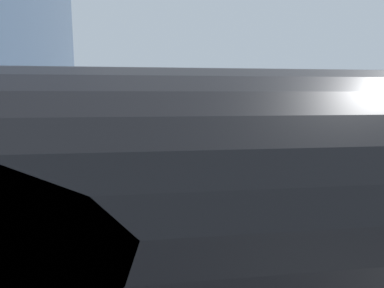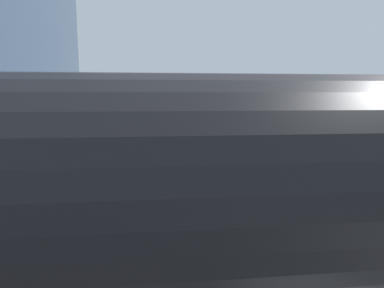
{
  "view_description": "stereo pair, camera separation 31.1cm",
  "coord_description": "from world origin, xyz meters",
  "px_view_note": "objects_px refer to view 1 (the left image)",
  "views": [
    {
      "loc": [
        -0.46,
        2.31,
        6.38
      ],
      "look_at": [
        1.47,
        16.14,
        4.34
      ],
      "focal_mm": 31.36,
      "sensor_mm": 36.0,
      "label": 1
    },
    {
      "loc": [
        -0.15,
        2.27,
        6.38
      ],
      "look_at": [
        1.47,
        16.14,
        4.34
      ],
      "focal_mm": 31.36,
      "sensor_mm": 36.0,
      "label": 2
    }
  ],
  "objects_px": {
    "car_green": "(116,193)",
    "car_blue": "(184,175)",
    "street_tree": "(283,140)",
    "car_red": "(237,288)",
    "car_black": "(88,288)",
    "box_truck": "(125,149)",
    "construction_building": "(2,13)",
    "street_lamp": "(351,163)"
  },
  "relations": [
    {
      "from": "car_red",
      "to": "box_truck",
      "type": "height_order",
      "value": "box_truck"
    },
    {
      "from": "car_black",
      "to": "car_red",
      "type": "bearing_deg",
      "value": -7.59
    },
    {
      "from": "car_green",
      "to": "car_blue",
      "type": "xyz_separation_m",
      "value": [
        4.39,
        3.62,
        0.02
      ]
    },
    {
      "from": "street_lamp",
      "to": "car_black",
      "type": "xyz_separation_m",
      "value": [
        -10.49,
        -3.48,
        -2.76
      ]
    },
    {
      "from": "street_tree",
      "to": "box_truck",
      "type": "distance_m",
      "value": 13.97
    },
    {
      "from": "car_blue",
      "to": "box_truck",
      "type": "relative_size",
      "value": 0.69
    },
    {
      "from": "car_blue",
      "to": "car_black",
      "type": "bearing_deg",
      "value": -108.11
    },
    {
      "from": "box_truck",
      "to": "car_black",
      "type": "bearing_deg",
      "value": -90.0
    },
    {
      "from": "car_green",
      "to": "car_red",
      "type": "xyz_separation_m",
      "value": [
        4.39,
        -10.4,
        -0.03
      ]
    },
    {
      "from": "street_tree",
      "to": "car_red",
      "type": "relative_size",
      "value": 1.11
    },
    {
      "from": "street_lamp",
      "to": "car_blue",
      "type": "bearing_deg",
      "value": 121.46
    },
    {
      "from": "car_red",
      "to": "construction_building",
      "type": "bearing_deg",
      "value": 117.38
    },
    {
      "from": "street_lamp",
      "to": "car_green",
      "type": "distance_m",
      "value": 12.56
    },
    {
      "from": "street_tree",
      "to": "street_lamp",
      "type": "bearing_deg",
      "value": -85.87
    },
    {
      "from": "car_red",
      "to": "box_truck",
      "type": "relative_size",
      "value": 0.69
    },
    {
      "from": "construction_building",
      "to": "car_green",
      "type": "xyz_separation_m",
      "value": [
        17.05,
        -31.02,
        -16.59
      ]
    },
    {
      "from": "construction_building",
      "to": "car_blue",
      "type": "relative_size",
      "value": 8.11
    },
    {
      "from": "street_tree",
      "to": "car_red",
      "type": "distance_m",
      "value": 12.03
    },
    {
      "from": "car_red",
      "to": "box_truck",
      "type": "xyz_separation_m",
      "value": [
        -4.39,
        19.72,
        1.11
      ]
    },
    {
      "from": "car_blue",
      "to": "car_black",
      "type": "distance_m",
      "value": 14.14
    },
    {
      "from": "street_tree",
      "to": "car_black",
      "type": "bearing_deg",
      "value": -136.29
    },
    {
      "from": "construction_building",
      "to": "car_black",
      "type": "xyz_separation_m",
      "value": [
        17.05,
        -40.83,
        -16.6
      ]
    },
    {
      "from": "construction_building",
      "to": "car_green",
      "type": "bearing_deg",
      "value": -61.2
    },
    {
      "from": "car_blue",
      "to": "box_truck",
      "type": "distance_m",
      "value": 7.27
    },
    {
      "from": "car_green",
      "to": "car_black",
      "type": "xyz_separation_m",
      "value": [
        -0.0,
        -9.81,
        -0.01
      ]
    },
    {
      "from": "car_black",
      "to": "car_red",
      "type": "xyz_separation_m",
      "value": [
        4.39,
        -0.59,
        -0.02
      ]
    },
    {
      "from": "street_lamp",
      "to": "street_tree",
      "type": "height_order",
      "value": "street_tree"
    },
    {
      "from": "street_tree",
      "to": "car_red",
      "type": "bearing_deg",
      "value": -119.01
    },
    {
      "from": "car_blue",
      "to": "car_black",
      "type": "xyz_separation_m",
      "value": [
        -4.39,
        -13.44,
        -0.03
      ]
    },
    {
      "from": "car_green",
      "to": "box_truck",
      "type": "distance_m",
      "value": 9.38
    },
    {
      "from": "car_green",
      "to": "car_blue",
      "type": "bearing_deg",
      "value": 39.5
    },
    {
      "from": "car_green",
      "to": "street_tree",
      "type": "bearing_deg",
      "value": -1.2
    },
    {
      "from": "car_green",
      "to": "construction_building",
      "type": "bearing_deg",
      "value": 118.8
    },
    {
      "from": "car_blue",
      "to": "street_tree",
      "type": "bearing_deg",
      "value": -34.16
    },
    {
      "from": "box_truck",
      "to": "street_lamp",
      "type": "bearing_deg",
      "value": -56.18
    },
    {
      "from": "car_black",
      "to": "car_red",
      "type": "relative_size",
      "value": 0.88
    },
    {
      "from": "car_red",
      "to": "box_truck",
      "type": "distance_m",
      "value": 20.23
    },
    {
      "from": "car_red",
      "to": "street_lamp",
      "type": "bearing_deg",
      "value": 33.71
    },
    {
      "from": "car_blue",
      "to": "car_red",
      "type": "xyz_separation_m",
      "value": [
        0.0,
        -14.02,
        -0.05
      ]
    },
    {
      "from": "car_blue",
      "to": "box_truck",
      "type": "height_order",
      "value": "box_truck"
    },
    {
      "from": "street_lamp",
      "to": "car_black",
      "type": "height_order",
      "value": "street_lamp"
    },
    {
      "from": "car_black",
      "to": "box_truck",
      "type": "xyz_separation_m",
      "value": [
        -0.0,
        19.13,
        1.08
      ]
    }
  ]
}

